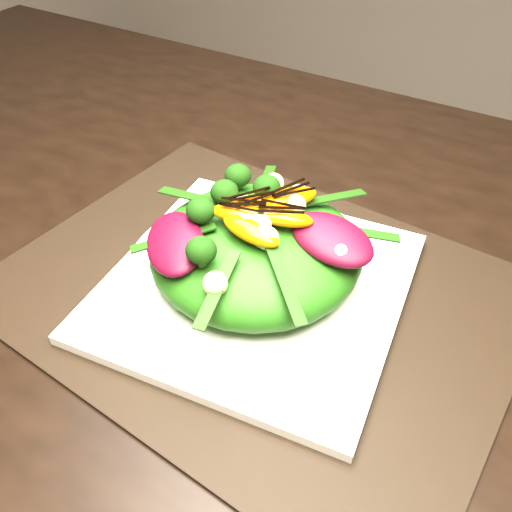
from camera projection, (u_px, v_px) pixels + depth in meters
The scene contains 11 objects.
floor at pixel (204, 482), 1.19m from camera, with size 4.00×4.00×0.01m, color brown.
dining_table at pixel (169, 213), 0.70m from camera, with size 1.60×0.90×0.75m, color black.
placemat at pixel (256, 290), 0.56m from camera, with size 0.51×0.39×0.00m, color black.
plate_base at pixel (256, 285), 0.56m from camera, with size 0.29×0.29×0.01m, color white.
salad_bowl at pixel (256, 274), 0.55m from camera, with size 0.26×0.26×0.02m, color silver.
lettuce_mound at pixel (256, 250), 0.53m from camera, with size 0.21×0.21×0.07m, color #265E11.
radicchio_leaf at pixel (332, 239), 0.48m from camera, with size 0.08×0.05×0.02m, color #420718.
orange_segment at pixel (262, 196), 0.52m from camera, with size 0.06×0.02×0.02m, color #D96903.
broccoli_floret at pixel (221, 185), 0.52m from camera, with size 0.04×0.04×0.04m, color #1B370A.
macadamia_nut at pixel (252, 261), 0.45m from camera, with size 0.02×0.02×0.02m, color beige.
balsamic_drizzle at pixel (262, 189), 0.52m from camera, with size 0.04×0.00×0.00m, color black.
Camera 1 is at (0.39, -0.42, 1.15)m, focal length 38.00 mm.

